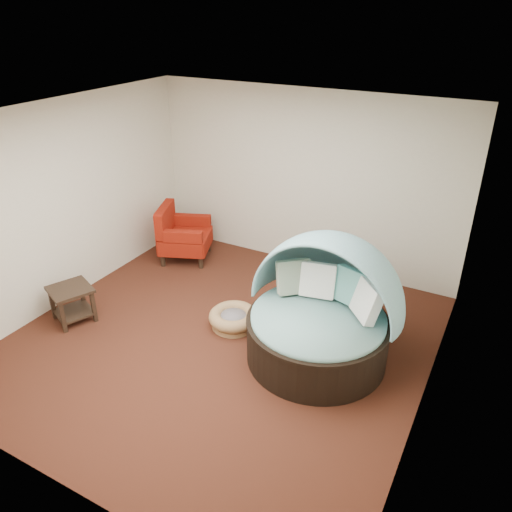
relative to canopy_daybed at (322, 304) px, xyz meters
The scene contains 10 objects.
floor 1.45m from the canopy_daybed, 163.13° to the right, with size 5.00×5.00×0.00m, color #441F13.
wall_back 2.55m from the canopy_daybed, 119.55° to the left, with size 5.00×5.00×0.00m, color beige.
wall_front 3.19m from the canopy_daybed, 112.88° to the right, with size 5.00×5.00×0.00m, color beige.
wall_left 3.79m from the canopy_daybed, behind, with size 5.00×5.00×0.00m, color beige.
wall_right 1.50m from the canopy_daybed, 15.86° to the right, with size 5.00×5.00×0.00m, color beige.
ceiling 2.43m from the canopy_daybed, 163.13° to the right, with size 5.00×5.00×0.00m, color white.
canopy_daybed is the anchor object (origin of this frame).
pet_basket 1.37m from the canopy_daybed, behind, with size 0.85×0.85×0.23m.
red_armchair 3.28m from the canopy_daybed, 156.65° to the left, with size 1.03×1.03×0.93m.
side_table 3.36m from the canopy_daybed, 164.15° to the right, with size 0.68×0.68×0.50m.
Camera 1 is at (2.88, -4.36, 3.90)m, focal length 35.00 mm.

